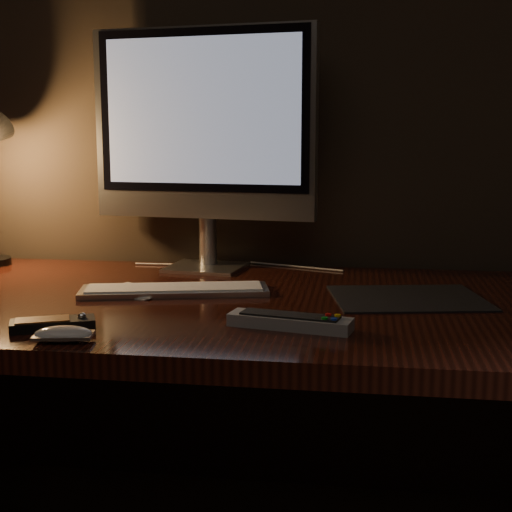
# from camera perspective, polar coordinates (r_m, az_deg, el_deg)

# --- Properties ---
(desk) EXTENTS (1.60, 0.75, 0.75)m
(desk) POSITION_cam_1_polar(r_m,az_deg,el_deg) (1.49, -2.05, -7.65)
(desk) COLOR #38140C
(desk) RESTS_ON ground
(monitor) EXTENTS (0.53, 0.18, 0.56)m
(monitor) POSITION_cam_1_polar(r_m,az_deg,el_deg) (1.67, -4.22, 10.12)
(monitor) COLOR silver
(monitor) RESTS_ON desk
(keyboard) EXTENTS (0.39, 0.19, 0.01)m
(keyboard) POSITION_cam_1_polar(r_m,az_deg,el_deg) (1.45, -6.54, -2.69)
(keyboard) COLOR silver
(keyboard) RESTS_ON desk
(mousepad) EXTENTS (0.32, 0.28, 0.00)m
(mousepad) POSITION_cam_1_polar(r_m,az_deg,el_deg) (1.42, 12.05, -3.31)
(mousepad) COLOR black
(mousepad) RESTS_ON desk
(mouse) EXTENTS (0.10, 0.06, 0.02)m
(mouse) POSITION_cam_1_polar(r_m,az_deg,el_deg) (1.15, -15.15, -6.21)
(mouse) COLOR white
(mouse) RESTS_ON desk
(media_remote) EXTENTS (0.14, 0.10, 0.03)m
(media_remote) POSITION_cam_1_polar(r_m,az_deg,el_deg) (1.22, -15.95, -5.23)
(media_remote) COLOR black
(media_remote) RESTS_ON desk
(tv_remote) EXTENTS (0.21, 0.09, 0.03)m
(tv_remote) POSITION_cam_1_polar(r_m,az_deg,el_deg) (1.18, 2.73, -5.23)
(tv_remote) COLOR gray
(tv_remote) RESTS_ON desk
(papers) EXTENTS (0.16, 0.14, 0.01)m
(papers) POSITION_cam_1_polar(r_m,az_deg,el_deg) (1.47, -9.89, -2.78)
(papers) COLOR white
(papers) RESTS_ON desk
(cable) EXTENTS (0.50, 0.10, 0.00)m
(cable) POSITION_cam_1_polar(r_m,az_deg,el_deg) (1.72, -1.25, -0.85)
(cable) COLOR white
(cable) RESTS_ON desk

